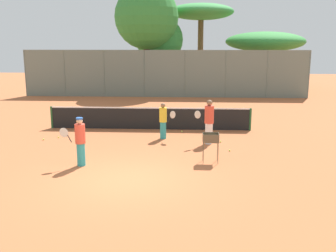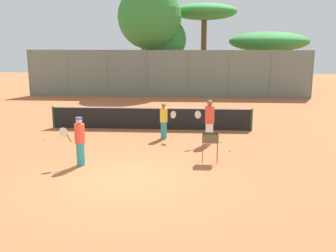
{
  "view_description": "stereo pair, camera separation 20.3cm",
  "coord_description": "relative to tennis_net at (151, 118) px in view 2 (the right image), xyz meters",
  "views": [
    {
      "loc": [
        1.91,
        -11.4,
        4.2
      ],
      "look_at": [
        1.1,
        3.25,
        1.0
      ],
      "focal_mm": 42.0,
      "sensor_mm": 36.0,
      "label": 1
    },
    {
      "loc": [
        2.12,
        -11.38,
        4.2
      ],
      "look_at": [
        1.1,
        3.25,
        1.0
      ],
      "focal_mm": 42.0,
      "sensor_mm": 36.0,
      "label": 2
    }
  ],
  "objects": [
    {
      "name": "tennis_ball_0",
      "position": [
        -3.84,
        -1.97,
        -0.53
      ],
      "size": [
        0.07,
        0.07,
        0.07
      ],
      "primitive_type": "sphere",
      "color": "#D1E54C",
      "rests_on": "ground_plane"
    },
    {
      "name": "tree_2",
      "position": [
        -0.66,
        14.89,
        3.7
      ],
      "size": [
        3.93,
        3.93,
        6.23
      ],
      "color": "brown",
      "rests_on": "ground_plane"
    },
    {
      "name": "player_yellow_shirt",
      "position": [
        0.78,
        -1.82,
        0.25
      ],
      "size": [
        0.77,
        0.57,
        1.57
      ],
      "rotation": [
        0.0,
        0.0,
        5.7
      ],
      "color": "teal",
      "rests_on": "ground_plane"
    },
    {
      "name": "back_fence",
      "position": [
        -0.0,
        11.07,
        1.2
      ],
      "size": [
        21.43,
        0.08,
        3.52
      ],
      "color": "slate",
      "rests_on": "ground_plane"
    },
    {
      "name": "tennis_net",
      "position": [
        0.0,
        0.0,
        0.0
      ],
      "size": [
        9.71,
        0.1,
        1.07
      ],
      "color": "#26592D",
      "rests_on": "ground_plane"
    },
    {
      "name": "tree_1",
      "position": [
        2.8,
        16.76,
        5.96
      ],
      "size": [
        5.64,
        5.64,
        7.33
      ],
      "color": "brown",
      "rests_on": "ground_plane"
    },
    {
      "name": "player_white_outfit",
      "position": [
        -1.78,
        -5.76,
        0.31
      ],
      "size": [
        0.89,
        0.35,
        1.68
      ],
      "rotation": [
        0.0,
        0.0,
        3.33
      ],
      "color": "teal",
      "rests_on": "ground_plane"
    },
    {
      "name": "player_red_cap",
      "position": [
        2.72,
        -2.57,
        0.38
      ],
      "size": [
        0.86,
        0.57,
        1.83
      ],
      "rotation": [
        0.0,
        0.0,
        3.66
      ],
      "color": "white",
      "rests_on": "ground_plane"
    },
    {
      "name": "tennis_ball_3",
      "position": [
        3.23,
        -2.34,
        -0.53
      ],
      "size": [
        0.07,
        0.07,
        0.07
      ],
      "primitive_type": "sphere",
      "color": "#D1E54C",
      "rests_on": "ground_plane"
    },
    {
      "name": "tennis_ball_1",
      "position": [
        2.81,
        -1.53,
        -0.53
      ],
      "size": [
        0.07,
        0.07,
        0.07
      ],
      "primitive_type": "sphere",
      "color": "#D1E54C",
      "rests_on": "ground_plane"
    },
    {
      "name": "tennis_ball_5",
      "position": [
        1.57,
        -0.53,
        -0.53
      ],
      "size": [
        0.07,
        0.07,
        0.07
      ],
      "primitive_type": "sphere",
      "color": "#D1E54C",
      "rests_on": "ground_plane"
    },
    {
      "name": "parked_car",
      "position": [
        5.38,
        16.04,
        0.1
      ],
      "size": [
        4.2,
        1.7,
        1.6
      ],
      "color": "white",
      "rests_on": "ground_plane"
    },
    {
      "name": "ground_plane",
      "position": [
        0.0,
        -7.06,
        -0.56
      ],
      "size": [
        80.0,
        80.0,
        0.0
      ],
      "primitive_type": "plane",
      "color": "#B26038"
    },
    {
      "name": "tree_3",
      "position": [
        -1.55,
        13.33,
        5.41
      ],
      "size": [
        5.03,
        5.03,
        8.52
      ],
      "color": "brown",
      "rests_on": "ground_plane"
    },
    {
      "name": "tennis_ball_4",
      "position": [
        -4.36,
        -2.38,
        -0.53
      ],
      "size": [
        0.07,
        0.07,
        0.07
      ],
      "primitive_type": "sphere",
      "color": "#D1E54C",
      "rests_on": "ground_plane"
    },
    {
      "name": "tree_0",
      "position": [
        8.4,
        16.82,
        3.52
      ],
      "size": [
        6.84,
        6.84,
        4.96
      ],
      "color": "brown",
      "rests_on": "ground_plane"
    },
    {
      "name": "tennis_ball_2",
      "position": [
        3.49,
        -3.69,
        -0.53
      ],
      "size": [
        0.07,
        0.07,
        0.07
      ],
      "primitive_type": "sphere",
      "color": "#D1E54C",
      "rests_on": "ground_plane"
    },
    {
      "name": "ball_cart",
      "position": [
        2.66,
        -5.11,
        0.24
      ],
      "size": [
        0.56,
        0.41,
        1.04
      ],
      "color": "brown",
      "rests_on": "ground_plane"
    }
  ]
}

